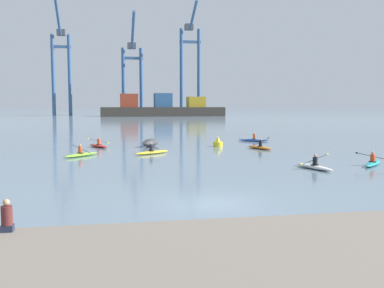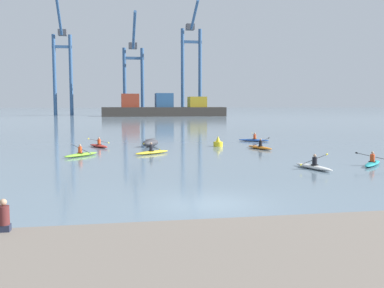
% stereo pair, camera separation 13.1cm
% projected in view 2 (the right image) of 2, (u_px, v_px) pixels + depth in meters
% --- Properties ---
extents(ground_plane, '(800.00, 800.00, 0.00)m').
position_uv_depth(ground_plane, '(210.00, 204.00, 17.96)').
color(ground_plane, slate).
extents(container_barge, '(39.40, 8.30, 7.36)m').
position_uv_depth(container_barge, '(163.00, 109.00, 140.58)').
color(container_barge, '#38332D').
rests_on(container_barge, ground).
extents(gantry_crane_west, '(6.63, 15.88, 37.59)m').
position_uv_depth(gantry_crane_west, '(62.00, 62.00, 148.18)').
color(gantry_crane_west, '#335684').
rests_on(gantry_crane_west, ground).
extents(gantry_crane_west_mid, '(7.24, 21.59, 31.85)m').
position_uv_depth(gantry_crane_west_mid, '(133.00, 68.00, 147.48)').
color(gantry_crane_west_mid, '#335684').
rests_on(gantry_crane_west_mid, ground).
extents(gantry_crane_east_mid, '(7.36, 16.42, 37.06)m').
position_uv_depth(gantry_crane_east_mid, '(191.00, 60.00, 151.24)').
color(gantry_crane_east_mid, '#335684').
rests_on(gantry_crane_east_mid, ground).
extents(capsized_dinghy, '(2.28, 2.80, 0.76)m').
position_uv_depth(capsized_dinghy, '(150.00, 143.00, 41.74)').
color(capsized_dinghy, '#38383D').
rests_on(capsized_dinghy, ground).
extents(channel_buoy, '(0.90, 0.90, 1.00)m').
position_uv_depth(channel_buoy, '(218.00, 143.00, 41.86)').
color(channel_buoy, yellow).
rests_on(channel_buoy, ground).
extents(kayak_red, '(2.14, 3.28, 0.95)m').
position_uv_depth(kayak_red, '(99.00, 145.00, 41.09)').
color(kayak_red, red).
rests_on(kayak_red, ground).
extents(kayak_lime, '(2.70, 2.94, 0.99)m').
position_uv_depth(kayak_lime, '(81.00, 154.00, 34.05)').
color(kayak_lime, '#7ABC2D').
rests_on(kayak_lime, ground).
extents(kayak_orange, '(2.07, 3.41, 1.05)m').
position_uv_depth(kayak_orange, '(260.00, 147.00, 39.54)').
color(kayak_orange, orange).
rests_on(kayak_orange, ground).
extents(kayak_yellow, '(3.15, 2.41, 0.95)m').
position_uv_depth(kayak_yellow, '(152.00, 152.00, 35.67)').
color(kayak_yellow, yellow).
rests_on(kayak_yellow, ground).
extents(kayak_teal, '(2.82, 2.84, 0.95)m').
position_uv_depth(kayak_teal, '(372.00, 163.00, 29.02)').
color(kayak_teal, teal).
rests_on(kayak_teal, ground).
extents(kayak_blue, '(3.18, 2.35, 1.05)m').
position_uv_depth(kayak_blue, '(254.00, 140.00, 47.45)').
color(kayak_blue, '#2856B2').
rests_on(kayak_blue, ground).
extents(kayak_white, '(2.17, 3.44, 0.96)m').
position_uv_depth(kayak_white, '(314.00, 166.00, 27.48)').
color(kayak_white, silver).
rests_on(kayak_white, ground).
extents(seated_onlooker, '(0.32, 0.30, 0.90)m').
position_uv_depth(seated_onlooker, '(4.00, 217.00, 11.81)').
color(seated_onlooker, '#23283D').
rests_on(seated_onlooker, stone_quay).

